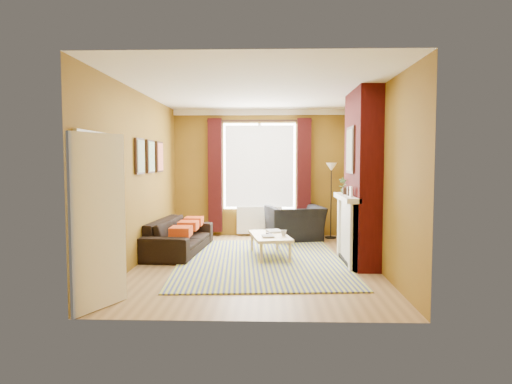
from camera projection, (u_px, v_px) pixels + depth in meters
ground at (256, 263)px, 7.52m from camera, size 5.50×5.50×0.00m
room_walls at (293, 178)px, 7.69m from camera, size 3.82×5.54×2.83m
striped_rug at (260, 261)px, 7.61m from camera, size 2.96×3.93×0.02m
sofa at (179, 236)px, 8.32m from camera, size 0.98×2.15×0.61m
armchair at (295, 223)px, 9.56m from camera, size 1.32×1.21×0.73m
coffee_table at (270, 237)px, 7.91m from camera, size 0.80×1.27×0.40m
wicker_stool at (291, 229)px, 9.69m from camera, size 0.41×0.41×0.45m
floor_lamp at (331, 179)px, 9.77m from camera, size 0.28×0.28×1.63m
book_a at (262, 236)px, 7.67m from camera, size 0.24×0.29×0.02m
book_b at (267, 231)px, 8.22m from camera, size 0.32×0.38×0.03m
mug at (284, 233)px, 7.81m from camera, size 0.14×0.14×0.09m
tv_remote at (269, 234)px, 7.93m from camera, size 0.11×0.16×0.02m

